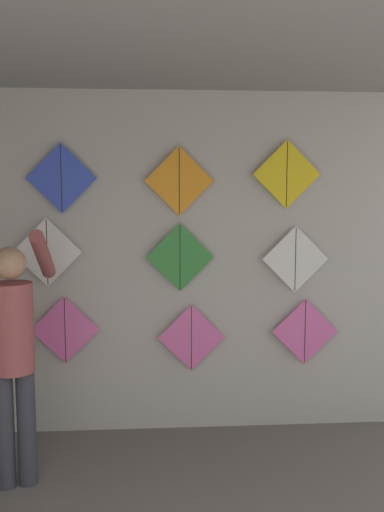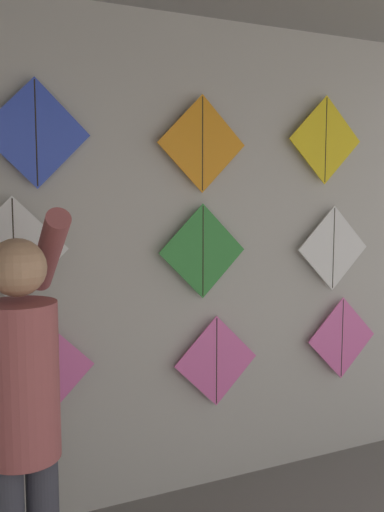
{
  "view_description": "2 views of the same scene",
  "coord_description": "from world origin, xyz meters",
  "px_view_note": "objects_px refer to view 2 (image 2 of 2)",
  "views": [
    {
      "loc": [
        0.25,
        -0.55,
        2.02
      ],
      "look_at": [
        0.56,
        3.79,
        1.51
      ],
      "focal_mm": 40.0,
      "sensor_mm": 36.0,
      "label": 1
    },
    {
      "loc": [
        -0.98,
        1.07,
        1.81
      ],
      "look_at": [
        0.3,
        3.79,
        1.47
      ],
      "focal_mm": 40.0,
      "sensor_mm": 36.0,
      "label": 2
    }
  ],
  "objects_px": {
    "kite_2": "(216,361)",
    "kite_9": "(36,133)",
    "kite_3": "(342,338)",
    "kite_5": "(14,251)",
    "kite_6": "(203,251)",
    "kite_11": "(326,140)",
    "shopkeeper": "(22,410)",
    "kite_1": "(43,370)",
    "kite_7": "(333,248)",
    "kite_10": "(202,144)"
  },
  "relations": [
    {
      "from": "kite_2",
      "to": "kite_9",
      "type": "bearing_deg",
      "value": 180.0
    },
    {
      "from": "kite_9",
      "to": "kite_1",
      "type": "bearing_deg",
      "value": 180.0
    },
    {
      "from": "kite_1",
      "to": "kite_7",
      "type": "height_order",
      "value": "kite_7"
    },
    {
      "from": "kite_5",
      "to": "kite_10",
      "type": "height_order",
      "value": "kite_10"
    },
    {
      "from": "kite_2",
      "to": "shopkeeper",
      "type": "bearing_deg",
      "value": -147.72
    },
    {
      "from": "kite_3",
      "to": "shopkeeper",
      "type": "bearing_deg",
      "value": -160.26
    },
    {
      "from": "kite_9",
      "to": "kite_2",
      "type": "bearing_deg",
      "value": 0.0
    },
    {
      "from": "kite_5",
      "to": "kite_9",
      "type": "relative_size",
      "value": 1.0
    },
    {
      "from": "shopkeeper",
      "to": "kite_1",
      "type": "height_order",
      "value": "shopkeeper"
    },
    {
      "from": "kite_2",
      "to": "kite_7",
      "type": "relative_size",
      "value": 1.0
    },
    {
      "from": "kite_10",
      "to": "kite_7",
      "type": "bearing_deg",
      "value": 0.0
    },
    {
      "from": "kite_1",
      "to": "kite_6",
      "type": "bearing_deg",
      "value": 0.0
    },
    {
      "from": "shopkeeper",
      "to": "kite_7",
      "type": "xyz_separation_m",
      "value": [
        2.11,
        0.79,
        0.46
      ]
    },
    {
      "from": "shopkeeper",
      "to": "kite_3",
      "type": "relative_size",
      "value": 3.16
    },
    {
      "from": "kite_9",
      "to": "kite_6",
      "type": "bearing_deg",
      "value": 0.0
    },
    {
      "from": "kite_5",
      "to": "kite_7",
      "type": "xyz_separation_m",
      "value": [
        2.01,
        0.0,
        -0.07
      ]
    },
    {
      "from": "kite_3",
      "to": "kite_5",
      "type": "distance_m",
      "value": 2.21
    },
    {
      "from": "kite_1",
      "to": "kite_2",
      "type": "distance_m",
      "value": 1.03
    },
    {
      "from": "kite_10",
      "to": "kite_2",
      "type": "bearing_deg",
      "value": 0.0
    },
    {
      "from": "kite_5",
      "to": "kite_11",
      "type": "distance_m",
      "value": 2.02
    },
    {
      "from": "kite_3",
      "to": "kite_10",
      "type": "height_order",
      "value": "kite_10"
    },
    {
      "from": "kite_2",
      "to": "kite_10",
      "type": "height_order",
      "value": "kite_10"
    },
    {
      "from": "shopkeeper",
      "to": "kite_7",
      "type": "bearing_deg",
      "value": 5.82
    },
    {
      "from": "kite_9",
      "to": "kite_7",
      "type": "bearing_deg",
      "value": 0.0
    },
    {
      "from": "kite_2",
      "to": "kite_6",
      "type": "xyz_separation_m",
      "value": [
        -0.09,
        0.0,
        0.67
      ]
    },
    {
      "from": "kite_1",
      "to": "kite_11",
      "type": "distance_m",
      "value": 2.19
    },
    {
      "from": "shopkeeper",
      "to": "kite_7",
      "type": "height_order",
      "value": "shopkeeper"
    },
    {
      "from": "shopkeeper",
      "to": "kite_5",
      "type": "bearing_deg",
      "value": 68.17
    },
    {
      "from": "kite_5",
      "to": "kite_7",
      "type": "bearing_deg",
      "value": 0.0
    },
    {
      "from": "kite_5",
      "to": "kite_1",
      "type": "bearing_deg",
      "value": 0.0
    },
    {
      "from": "kite_6",
      "to": "kite_10",
      "type": "distance_m",
      "value": 0.62
    },
    {
      "from": "kite_2",
      "to": "kite_11",
      "type": "bearing_deg",
      "value": 0.0
    },
    {
      "from": "kite_1",
      "to": "kite_6",
      "type": "height_order",
      "value": "kite_6"
    },
    {
      "from": "kite_1",
      "to": "kite_11",
      "type": "height_order",
      "value": "kite_11"
    },
    {
      "from": "shopkeeper",
      "to": "kite_11",
      "type": "relative_size",
      "value": 3.16
    },
    {
      "from": "kite_10",
      "to": "kite_11",
      "type": "xyz_separation_m",
      "value": [
        0.87,
        0.0,
        0.05
      ]
    },
    {
      "from": "kite_1",
      "to": "kite_10",
      "type": "xyz_separation_m",
      "value": [
        0.93,
        0.0,
        1.2
      ]
    },
    {
      "from": "kite_2",
      "to": "kite_9",
      "type": "xyz_separation_m",
      "value": [
        -1.03,
        0.0,
        1.31
      ]
    },
    {
      "from": "kite_1",
      "to": "kite_5",
      "type": "bearing_deg",
      "value": 180.0
    },
    {
      "from": "kite_1",
      "to": "kite_7",
      "type": "bearing_deg",
      "value": 0.0
    },
    {
      "from": "kite_3",
      "to": "kite_11",
      "type": "xyz_separation_m",
      "value": [
        -0.18,
        0.0,
        1.3
      ]
    },
    {
      "from": "kite_7",
      "to": "kite_11",
      "type": "distance_m",
      "value": 0.7
    },
    {
      "from": "kite_2",
      "to": "kite_6",
      "type": "distance_m",
      "value": 0.68
    },
    {
      "from": "shopkeeper",
      "to": "kite_1",
      "type": "relative_size",
      "value": 3.16
    },
    {
      "from": "kite_10",
      "to": "kite_11",
      "type": "bearing_deg",
      "value": 0.0
    },
    {
      "from": "kite_1",
      "to": "kite_3",
      "type": "relative_size",
      "value": 1.0
    },
    {
      "from": "kite_11",
      "to": "kite_7",
      "type": "bearing_deg",
      "value": 0.0
    },
    {
      "from": "kite_1",
      "to": "kite_2",
      "type": "relative_size",
      "value": 1.0
    },
    {
      "from": "kite_6",
      "to": "kite_9",
      "type": "xyz_separation_m",
      "value": [
        -0.93,
        0.0,
        0.64
      ]
    },
    {
      "from": "kite_3",
      "to": "kite_5",
      "type": "height_order",
      "value": "kite_5"
    }
  ]
}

